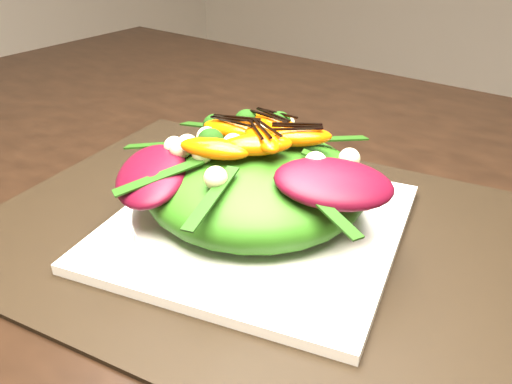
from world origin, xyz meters
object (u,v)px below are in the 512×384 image
Objects in this scene: dining_table at (311,195)px; plate_base at (256,226)px; orange_segment at (257,133)px; lettuce_mound at (256,184)px; placemat at (256,232)px; salad_bowl at (256,213)px.

dining_table reaches higher than plate_base.
dining_table reaches higher than orange_segment.
orange_segment reaches higher than lettuce_mound.
lettuce_mound is (-0.00, 0.00, 0.05)m from placemat.
lettuce_mound reaches higher than salad_bowl.
salad_bowl reaches higher than placemat.
salad_bowl is at bearing -82.01° from dining_table.
lettuce_mound is 0.05m from orange_segment.
placemat is 2.26× the size of salad_bowl.
orange_segment is at bearing 125.97° from placemat.
dining_table is at bearing 97.99° from lettuce_mound.
placemat is at bearing -63.43° from lettuce_mound.
salad_bowl reaches higher than plate_base.
dining_table is 0.14m from salad_bowl.
placemat is 0.02m from salad_bowl.
dining_table is 0.15m from lettuce_mound.
lettuce_mound is (0.02, -0.13, 0.07)m from dining_table.
dining_table reaches higher than salad_bowl.
orange_segment is at bearing -87.33° from dining_table.
salad_bowl is 0.03m from lettuce_mound.
salad_bowl is (0.02, -0.13, 0.04)m from dining_table.
placemat is 0.01m from plate_base.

